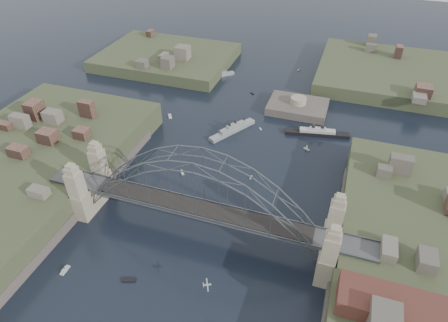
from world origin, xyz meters
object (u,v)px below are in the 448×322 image
wharf_shed (392,306)px  naval_cruiser_near (232,130)px  ocean_liner (317,133)px  naval_cruiser_far (218,75)px  bridge (200,197)px  fort_island (297,111)px

wharf_shed → naval_cruiser_near: wharf_shed is taller
ocean_liner → naval_cruiser_far: bearing=145.7°
wharf_shed → naval_cruiser_far: bearing=124.7°
bridge → wharf_shed: bearing=-17.7°
ocean_liner → fort_island: bearing=122.9°
bridge → fort_island: (12.00, 70.00, -12.66)m
bridge → ocean_liner: size_ratio=3.77×
ocean_liner → bridge: bearing=-111.4°
bridge → naval_cruiser_far: bearing=106.8°
naval_cruiser_near → ocean_liner: size_ratio=0.83×
fort_island → ocean_liner: (9.60, -14.83, 1.18)m
fort_island → bridge: bearing=-99.7°
naval_cruiser_far → ocean_liner: (48.20, -32.86, 0.05)m
fort_island → wharf_shed: wharf_shed is taller
wharf_shed → bridge: bearing=162.3°
bridge → fort_island: 72.14m
bridge → ocean_liner: bridge is taller
naval_cruiser_near → naval_cruiser_far: 45.07m
bridge → fort_island: bearing=80.3°
bridge → naval_cruiser_near: (-6.92, 47.48, -11.41)m
wharf_shed → ocean_liner: 73.28m
bridge → wharf_shed: bridge is taller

